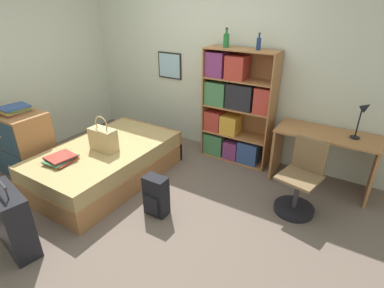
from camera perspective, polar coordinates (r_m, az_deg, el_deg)
The scene contains 16 objects.
ground_plane at distance 3.87m, azimuth -8.51°, elevation -9.22°, with size 14.00×14.00×0.00m, color #66564C.
wall_back at distance 4.64m, azimuth 3.91°, elevation 14.59°, with size 10.00×0.09×2.60m.
wall_left at distance 5.08m, azimuth -30.35°, elevation 12.21°, with size 0.06×10.00×2.60m.
bed at distance 4.18m, azimuth -15.83°, elevation -3.42°, with size 1.16×1.92×0.46m.
handbag at distance 3.94m, azimuth -16.54°, elevation 0.92°, with size 0.36×0.17×0.46m.
book_stack_on_bed at distance 3.88m, azimuth -23.64°, elevation -2.58°, with size 0.33×0.37×0.07m.
suitcase at distance 3.38m, azimuth -31.06°, elevation -12.34°, with size 0.63×0.34×0.78m.
dresser at distance 4.63m, azimuth -29.32°, elevation -0.03°, with size 0.67×0.53×0.88m.
magazine_pile_on_dresser at distance 4.48m, azimuth -30.69°, elevation 5.67°, with size 0.32×0.36×0.09m.
bookcase at distance 4.37m, azimuth 7.86°, elevation 6.48°, with size 1.00×0.36×1.62m.
bottle_green at distance 4.21m, azimuth 6.55°, elevation 19.08°, with size 0.08×0.08×0.25m.
bottle_brown at distance 4.06m, azimuth 12.58°, elevation 18.20°, with size 0.06×0.06×0.21m.
desk at distance 4.09m, azimuth 23.85°, elevation -0.95°, with size 1.19×0.54×0.73m.
desk_lamp at distance 3.90m, azimuth 29.87°, elevation 5.08°, with size 0.16×0.11×0.46m.
desk_chair at distance 3.62m, azimuth 19.66°, elevation -8.14°, with size 0.48×0.48×0.85m.
backpack at distance 3.40m, azimuth -6.89°, elevation -9.82°, with size 0.26×0.19×0.47m.
Camera 1 is at (2.12, -2.36, 2.21)m, focal length 28.00 mm.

